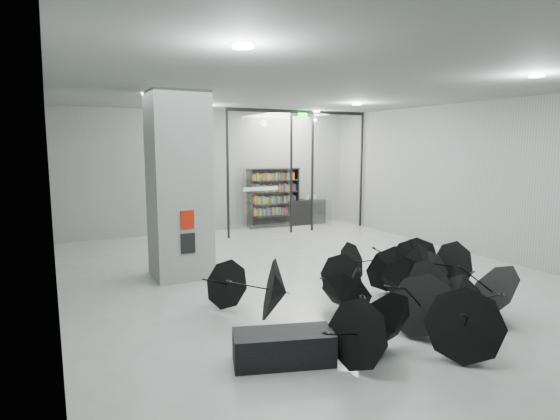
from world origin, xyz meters
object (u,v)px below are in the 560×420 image
column (179,186)px  bench (283,347)px  umbrella_cluster (401,295)px  bookshelf (274,198)px  shop_counter (304,212)px

column → bench: size_ratio=3.01×
column → umbrella_cluster: (2.84, -3.93, -1.70)m
bookshelf → shop_counter: bookshelf is taller
umbrella_cluster → bookshelf: bearing=78.8°
umbrella_cluster → column: bearing=125.8°
column → bench: column is taller
bench → bookshelf: size_ratio=0.64×
bookshelf → column: bearing=-129.7°
bookshelf → umbrella_cluster: bearing=-97.1°
bench → bookshelf: 10.50m
bench → shop_counter: (5.68, 9.54, 0.24)m
column → bench: bearing=-88.3°
bench → umbrella_cluster: (2.70, 0.81, 0.09)m
bookshelf → shop_counter: (1.26, 0.05, -0.58)m
bench → bookshelf: bookshelf is taller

